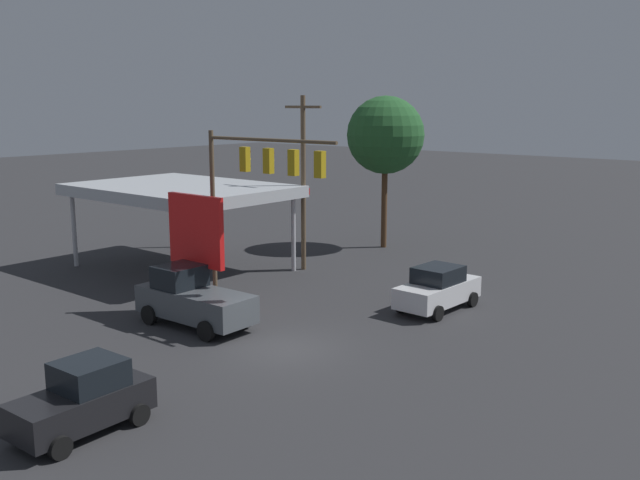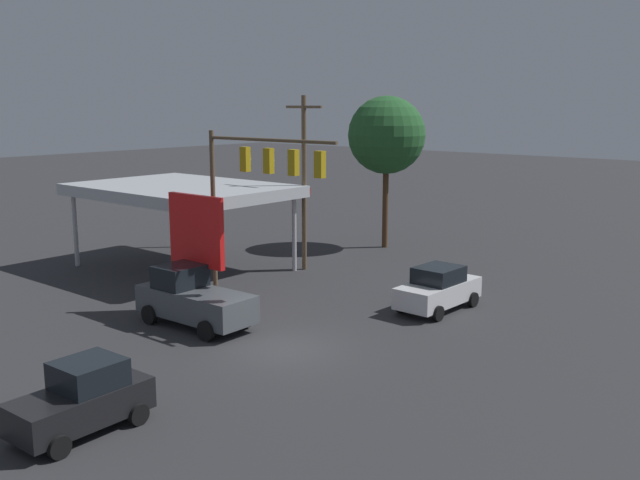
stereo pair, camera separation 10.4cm
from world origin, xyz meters
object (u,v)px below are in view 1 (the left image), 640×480
object	(u,v)px
traffic_signal_assembly	(257,179)
hatchback_crossing	(84,399)
street_tree	(385,135)
sedan_waiting	(438,288)
price_sign	(196,233)
pickup_parked	(193,299)
utility_pole	(303,179)

from	to	relation	value
traffic_signal_assembly	hatchback_crossing	distance (m)	12.11
street_tree	sedan_waiting	bearing A→B (deg)	134.44
price_sign	street_tree	size ratio (longest dim) A/B	0.55
pickup_parked	street_tree	xyz separation A→B (m)	(3.25, -18.21, 5.84)
utility_pole	hatchback_crossing	size ratio (longest dim) A/B	2.41
traffic_signal_assembly	utility_pole	size ratio (longest dim) A/B	0.84
price_sign	hatchback_crossing	bearing A→B (deg)	122.71
traffic_signal_assembly	sedan_waiting	size ratio (longest dim) A/B	1.74
traffic_signal_assembly	hatchback_crossing	bearing A→B (deg)	109.01
price_sign	street_tree	bearing A→B (deg)	-81.93
price_sign	pickup_parked	world-z (taller)	price_sign
utility_pole	street_tree	world-z (taller)	street_tree
price_sign	street_tree	world-z (taller)	street_tree
sedan_waiting	pickup_parked	world-z (taller)	pickup_parked
utility_pole	pickup_parked	xyz separation A→B (m)	(-3.10, 10.39, -3.82)
pickup_parked	street_tree	distance (m)	19.40
traffic_signal_assembly	price_sign	size ratio (longest dim) A/B	1.50
street_tree	pickup_parked	bearing A→B (deg)	100.11
price_sign	pickup_parked	distance (m)	2.76
price_sign	hatchback_crossing	distance (m)	11.15
traffic_signal_assembly	street_tree	world-z (taller)	street_tree
price_sign	street_tree	distance (m)	17.74
pickup_parked	sedan_waiting	bearing A→B (deg)	-129.22
traffic_signal_assembly	pickup_parked	world-z (taller)	traffic_signal_assembly
price_sign	sedan_waiting	distance (m)	10.66
traffic_signal_assembly	street_tree	size ratio (longest dim) A/B	0.83
traffic_signal_assembly	utility_pole	distance (m)	9.33
traffic_signal_assembly	pickup_parked	size ratio (longest dim) A/B	1.48
utility_pole	street_tree	bearing A→B (deg)	-88.95
pickup_parked	utility_pole	bearing A→B (deg)	-74.78
hatchback_crossing	sedan_waiting	distance (m)	16.53
traffic_signal_assembly	street_tree	distance (m)	16.62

